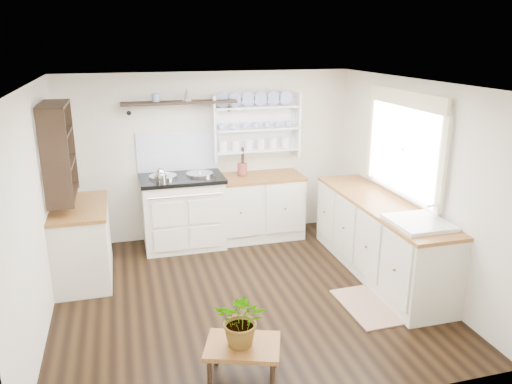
% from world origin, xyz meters
% --- Properties ---
extents(floor, '(4.00, 3.80, 0.01)m').
position_xyz_m(floor, '(0.00, 0.00, 0.00)').
color(floor, black).
rests_on(floor, ground).
extents(wall_back, '(4.00, 0.02, 2.30)m').
position_xyz_m(wall_back, '(0.00, 1.90, 1.15)').
color(wall_back, beige).
rests_on(wall_back, ground).
extents(wall_right, '(0.02, 3.80, 2.30)m').
position_xyz_m(wall_right, '(2.00, 0.00, 1.15)').
color(wall_right, beige).
rests_on(wall_right, ground).
extents(wall_left, '(0.02, 3.80, 2.30)m').
position_xyz_m(wall_left, '(-2.00, 0.00, 1.15)').
color(wall_left, beige).
rests_on(wall_left, ground).
extents(ceiling, '(4.00, 3.80, 0.01)m').
position_xyz_m(ceiling, '(0.00, 0.00, 2.30)').
color(ceiling, white).
rests_on(ceiling, wall_back).
extents(window, '(0.08, 1.55, 1.22)m').
position_xyz_m(window, '(1.95, 0.15, 1.56)').
color(window, white).
rests_on(window, wall_right).
extents(aga_cooker, '(1.09, 0.76, 1.01)m').
position_xyz_m(aga_cooker, '(-0.44, 1.57, 0.50)').
color(aga_cooker, '#EEE4CE').
rests_on(aga_cooker, floor).
extents(back_cabinets, '(1.27, 0.63, 0.90)m').
position_xyz_m(back_cabinets, '(0.60, 1.60, 0.46)').
color(back_cabinets, beige).
rests_on(back_cabinets, floor).
extents(right_cabinets, '(0.62, 2.43, 0.90)m').
position_xyz_m(right_cabinets, '(1.70, 0.10, 0.46)').
color(right_cabinets, beige).
rests_on(right_cabinets, floor).
extents(belfast_sink, '(0.55, 0.60, 0.45)m').
position_xyz_m(belfast_sink, '(1.70, -0.65, 0.80)').
color(belfast_sink, white).
rests_on(belfast_sink, right_cabinets).
extents(left_cabinets, '(0.62, 1.13, 0.90)m').
position_xyz_m(left_cabinets, '(-1.70, 0.90, 0.46)').
color(left_cabinets, beige).
rests_on(left_cabinets, floor).
extents(plate_rack, '(1.20, 0.22, 0.90)m').
position_xyz_m(plate_rack, '(0.65, 1.86, 1.56)').
color(plate_rack, white).
rests_on(plate_rack, wall_back).
extents(high_shelf, '(1.50, 0.29, 0.16)m').
position_xyz_m(high_shelf, '(-0.40, 1.78, 1.91)').
color(high_shelf, black).
rests_on(high_shelf, wall_back).
extents(left_shelving, '(0.28, 0.80, 1.05)m').
position_xyz_m(left_shelving, '(-1.84, 0.90, 1.55)').
color(left_shelving, black).
rests_on(left_shelving, wall_left).
extents(kettle, '(0.17, 0.17, 0.20)m').
position_xyz_m(kettle, '(-0.72, 1.45, 1.03)').
color(kettle, silver).
rests_on(kettle, aga_cooker).
extents(utensil_crock, '(0.13, 0.13, 0.16)m').
position_xyz_m(utensil_crock, '(0.41, 1.68, 0.99)').
color(utensil_crock, brown).
rests_on(utensil_crock, back_cabinets).
extents(center_table, '(0.71, 0.61, 0.33)m').
position_xyz_m(center_table, '(-0.34, -1.38, 0.28)').
color(center_table, brown).
rests_on(center_table, floor).
extents(potted_plant, '(0.54, 0.52, 0.47)m').
position_xyz_m(potted_plant, '(-0.34, -1.38, 0.56)').
color(potted_plant, '#3F7233').
rests_on(potted_plant, center_table).
extents(floor_rug, '(0.57, 0.87, 0.02)m').
position_xyz_m(floor_rug, '(1.24, -0.61, 0.01)').
color(floor_rug, '#8C6A51').
rests_on(floor_rug, floor).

